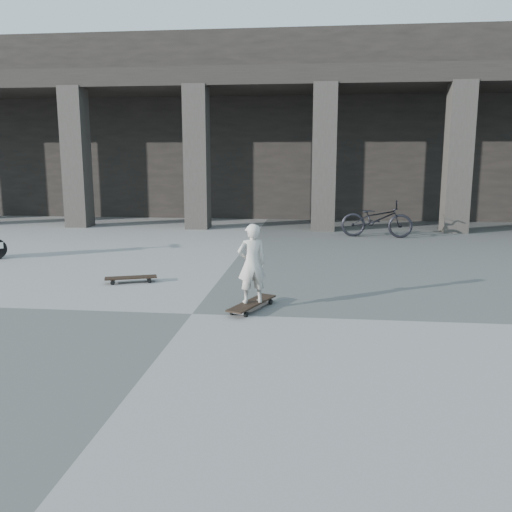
# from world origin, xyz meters

# --- Properties ---
(ground) EXTENTS (90.00, 90.00, 0.00)m
(ground) POSITION_xyz_m (0.00, 0.00, 0.00)
(ground) COLOR #4D4E4B
(ground) RESTS_ON ground
(colonnade) EXTENTS (28.00, 8.82, 6.00)m
(colonnade) POSITION_xyz_m (-0.00, 13.77, 3.03)
(colonnade) COLOR black
(colonnade) RESTS_ON ground
(longboard) EXTENTS (0.59, 1.02, 0.10)m
(longboard) POSITION_xyz_m (0.76, 0.30, 0.08)
(longboard) COLOR black
(longboard) RESTS_ON ground
(skateboard_spare) EXTENTS (0.86, 0.48, 0.10)m
(skateboard_spare) POSITION_xyz_m (-1.41, 1.65, 0.08)
(skateboard_spare) COLOR black
(skateboard_spare) RESTS_ON ground
(child) EXTENTS (0.46, 0.39, 1.08)m
(child) POSITION_xyz_m (0.76, 0.30, 0.64)
(child) COLOR #BDB5AA
(child) RESTS_ON longboard
(bicycle) EXTENTS (1.85, 0.80, 0.94)m
(bicycle) POSITION_xyz_m (3.15, 7.30, 0.47)
(bicycle) COLOR black
(bicycle) RESTS_ON ground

